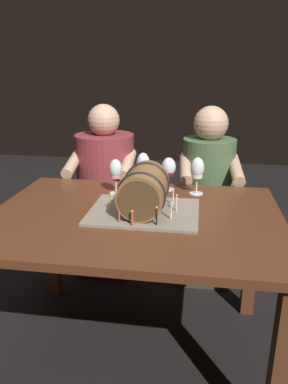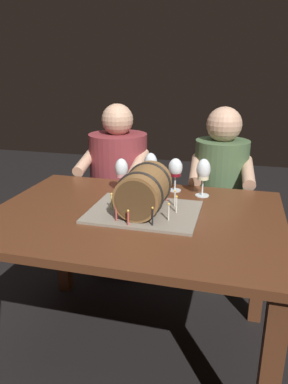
{
  "view_description": "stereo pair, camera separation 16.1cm",
  "coord_description": "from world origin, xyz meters",
  "px_view_note": "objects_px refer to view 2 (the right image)",
  "views": [
    {
      "loc": [
        0.27,
        -1.49,
        1.38
      ],
      "look_at": [
        0.04,
        0.02,
        0.86
      ],
      "focal_mm": 34.18,
      "sensor_mm": 36.0,
      "label": 1
    },
    {
      "loc": [
        0.43,
        -1.46,
        1.38
      ],
      "look_at": [
        0.04,
        0.02,
        0.86
      ],
      "focal_mm": 34.18,
      "sensor_mm": 36.0,
      "label": 2
    }
  ],
  "objects_px": {
    "person_seated_right": "(218,207)",
    "wine_glass_white": "(203,171)",
    "wine_glass_red": "(175,169)",
    "barrel_cake": "(144,193)",
    "dining_table": "(135,236)",
    "person_seated_left": "(119,195)",
    "wine_glass_rose": "(121,170)",
    "wine_glass_empty": "(151,164)"
  },
  "relations": [
    {
      "from": "person_seated_right",
      "to": "wine_glass_white",
      "type": "bearing_deg",
      "value": -98.58
    },
    {
      "from": "wine_glass_red",
      "to": "barrel_cake",
      "type": "bearing_deg",
      "value": -102.68
    },
    {
      "from": "wine_glass_white",
      "to": "wine_glass_red",
      "type": "xyz_separation_m",
      "value": [
        -0.15,
        0.05,
        -0.01
      ]
    },
    {
      "from": "wine_glass_white",
      "to": "dining_table",
      "type": "bearing_deg",
      "value": -129.86
    },
    {
      "from": "barrel_cake",
      "to": "person_seated_right",
      "type": "distance_m",
      "value": 0.86
    },
    {
      "from": "wine_glass_white",
      "to": "person_seated_left",
      "type": "bearing_deg",
      "value": 143.82
    },
    {
      "from": "dining_table",
      "to": "wine_glass_rose",
      "type": "bearing_deg",
      "value": 119.01
    },
    {
      "from": "wine_glass_red",
      "to": "dining_table",
      "type": "bearing_deg",
      "value": -107.74
    },
    {
      "from": "dining_table",
      "to": "person_seated_right",
      "type": "bearing_deg",
      "value": 66.27
    },
    {
      "from": "wine_glass_rose",
      "to": "person_seated_left",
      "type": "distance_m",
      "value": 0.62
    },
    {
      "from": "barrel_cake",
      "to": "wine_glass_white",
      "type": "relative_size",
      "value": 2.52
    },
    {
      "from": "wine_glass_empty",
      "to": "person_seated_right",
      "type": "distance_m",
      "value": 0.62
    },
    {
      "from": "wine_glass_white",
      "to": "person_seated_right",
      "type": "xyz_separation_m",
      "value": [
        0.07,
        0.44,
        -0.35
      ]
    },
    {
      "from": "barrel_cake",
      "to": "wine_glass_empty",
      "type": "relative_size",
      "value": 2.58
    },
    {
      "from": "wine_glass_rose",
      "to": "dining_table",
      "type": "bearing_deg",
      "value": -60.99
    },
    {
      "from": "wine_glass_white",
      "to": "wine_glass_rose",
      "type": "relative_size",
      "value": 1.06
    },
    {
      "from": "wine_glass_empty",
      "to": "person_seated_left",
      "type": "bearing_deg",
      "value": 130.6
    },
    {
      "from": "person_seated_right",
      "to": "wine_glass_rose",
      "type": "bearing_deg",
      "value": -133.93
    },
    {
      "from": "person_seated_left",
      "to": "wine_glass_white",
      "type": "bearing_deg",
      "value": -36.18
    },
    {
      "from": "wine_glass_white",
      "to": "person_seated_left",
      "type": "xyz_separation_m",
      "value": [
        -0.6,
        0.44,
        -0.33
      ]
    },
    {
      "from": "wine_glass_rose",
      "to": "person_seated_right",
      "type": "bearing_deg",
      "value": 46.07
    },
    {
      "from": "barrel_cake",
      "to": "wine_glass_white",
      "type": "distance_m",
      "value": 0.38
    },
    {
      "from": "wine_glass_rose",
      "to": "person_seated_right",
      "type": "xyz_separation_m",
      "value": [
        0.48,
        0.5,
        -0.35
      ]
    },
    {
      "from": "barrel_cake",
      "to": "wine_glass_white",
      "type": "bearing_deg",
      "value": 52.82
    },
    {
      "from": "wine_glass_empty",
      "to": "person_seated_left",
      "type": "xyz_separation_m",
      "value": [
        -0.31,
        0.36,
        -0.33
      ]
    },
    {
      "from": "wine_glass_red",
      "to": "person_seated_left",
      "type": "xyz_separation_m",
      "value": [
        -0.45,
        0.39,
        -0.32
      ]
    },
    {
      "from": "wine_glass_red",
      "to": "person_seated_left",
      "type": "height_order",
      "value": "person_seated_left"
    },
    {
      "from": "wine_glass_empty",
      "to": "wine_glass_rose",
      "type": "height_order",
      "value": "wine_glass_empty"
    },
    {
      "from": "wine_glass_white",
      "to": "wine_glass_empty",
      "type": "height_order",
      "value": "wine_glass_white"
    },
    {
      "from": "wine_glass_white",
      "to": "wine_glass_empty",
      "type": "relative_size",
      "value": 1.02
    },
    {
      "from": "barrel_cake",
      "to": "wine_glass_red",
      "type": "relative_size",
      "value": 2.78
    },
    {
      "from": "dining_table",
      "to": "wine_glass_empty",
      "type": "bearing_deg",
      "value": 93.5
    },
    {
      "from": "barrel_cake",
      "to": "person_seated_left",
      "type": "height_order",
      "value": "person_seated_left"
    },
    {
      "from": "wine_glass_rose",
      "to": "person_seated_right",
      "type": "distance_m",
      "value": 0.77
    },
    {
      "from": "wine_glass_white",
      "to": "wine_glass_rose",
      "type": "bearing_deg",
      "value": -171.95
    },
    {
      "from": "barrel_cake",
      "to": "wine_glass_white",
      "type": "height_order",
      "value": "barrel_cake"
    },
    {
      "from": "wine_glass_rose",
      "to": "person_seated_right",
      "type": "relative_size",
      "value": 0.16
    },
    {
      "from": "person_seated_left",
      "to": "barrel_cake",
      "type": "bearing_deg",
      "value": -63.3
    },
    {
      "from": "wine_glass_empty",
      "to": "wine_glass_rose",
      "type": "distance_m",
      "value": 0.18
    },
    {
      "from": "person_seated_left",
      "to": "person_seated_right",
      "type": "xyz_separation_m",
      "value": [
        0.67,
        -0.0,
        -0.03
      ]
    },
    {
      "from": "wine_glass_rose",
      "to": "wine_glass_white",
      "type": "bearing_deg",
      "value": 8.05
    },
    {
      "from": "person_seated_left",
      "to": "dining_table",
      "type": "bearing_deg",
      "value": -66.31
    }
  ]
}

